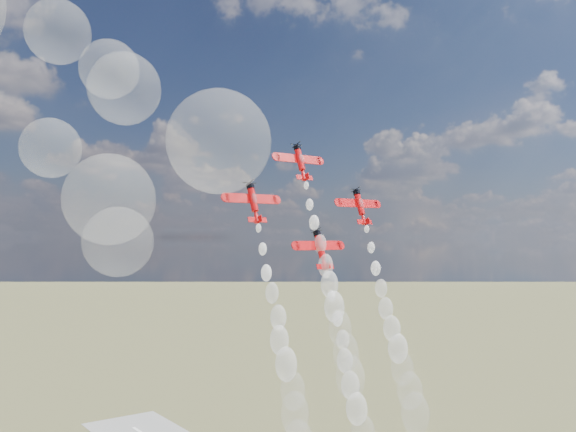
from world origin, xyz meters
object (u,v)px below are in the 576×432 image
Objects in this scene: plane_right at (360,206)px; plane_slot at (321,249)px; plane_lead at (300,161)px; plane_left at (253,202)px.

plane_right reaches higher than plane_slot.
plane_lead is 1.00× the size of plane_left.
plane_left is 1.00× the size of plane_right.
plane_lead is at bearing 90.00° from plane_slot.
plane_lead is 18.22m from plane_right.
plane_left is at bearing -166.45° from plane_lead.
plane_right is at bearing 0.00° from plane_left.
plane_lead is at bearing 13.55° from plane_left.
plane_left reaches higher than plane_slot.
plane_slot is (14.93, -3.60, -9.81)m from plane_left.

